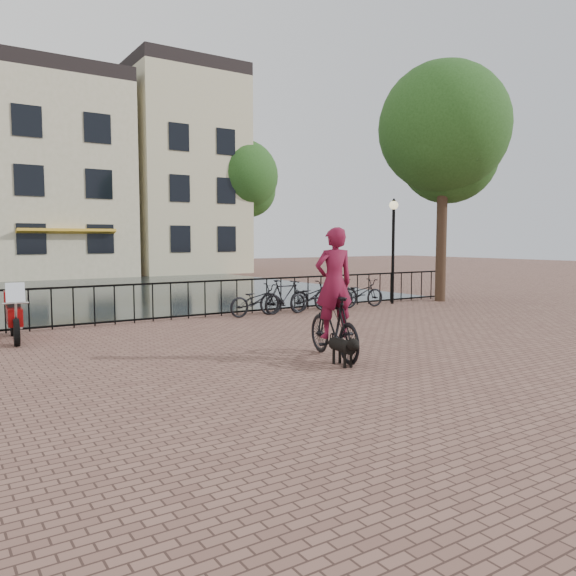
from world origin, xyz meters
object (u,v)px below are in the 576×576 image
cyclist (334,301)px  dog (342,350)px  lamp_post (393,233)px  motorcycle (14,310)px

cyclist → dog: cyclist is taller
cyclist → dog: size_ratio=3.30×
lamp_post → dog: 9.95m
cyclist → motorcycle: cyclist is taller
cyclist → motorcycle: size_ratio=1.47×
cyclist → dog: (-0.23, -0.54, -0.78)m
motorcycle → dog: bearing=-48.2°
lamp_post → motorcycle: 11.80m
motorcycle → cyclist: bearing=-44.0°
lamp_post → cyclist: size_ratio=1.25×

